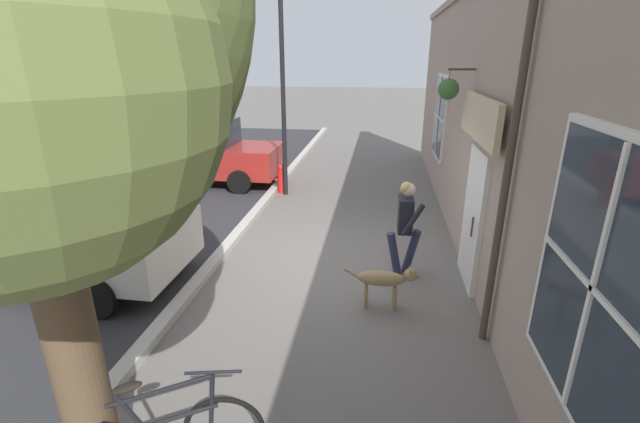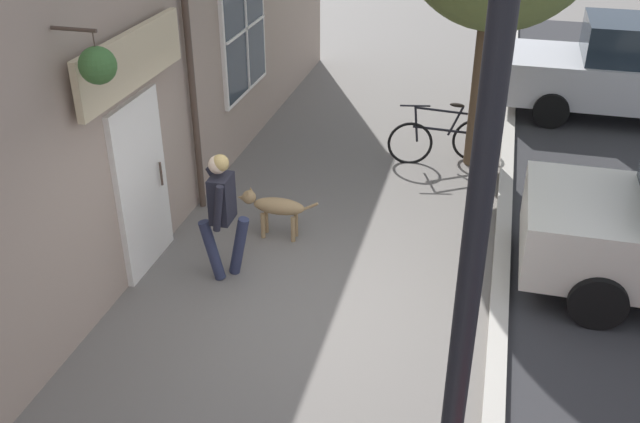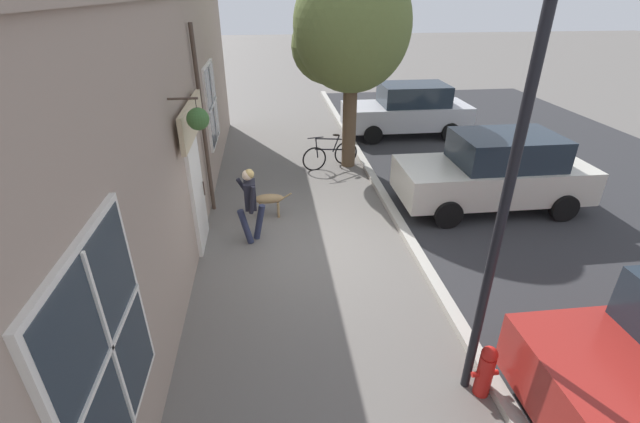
{
  "view_description": "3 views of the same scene",
  "coord_description": "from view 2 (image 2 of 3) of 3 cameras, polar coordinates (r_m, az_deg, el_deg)",
  "views": [
    {
      "loc": [
        -0.72,
        6.74,
        3.36
      ],
      "look_at": [
        0.13,
        0.77,
        1.17
      ],
      "focal_mm": 24.0,
      "sensor_mm": 36.0,
      "label": 1
    },
    {
      "loc": [
        1.64,
        -6.21,
        4.79
      ],
      "look_at": [
        -0.02,
        0.37,
        1.03
      ],
      "focal_mm": 40.0,
      "sensor_mm": 36.0,
      "label": 2
    },
    {
      "loc": [
        -0.71,
        -7.27,
        4.61
      ],
      "look_at": [
        -0.01,
        -1.44,
        1.54
      ],
      "focal_mm": 24.0,
      "sensor_mm": 36.0,
      "label": 3
    }
  ],
  "objects": [
    {
      "name": "leaning_bicycle",
      "position": [
        11.37,
        9.77,
        5.74
      ],
      "size": [
        1.67,
        0.56,
        1.0
      ],
      "color": "black",
      "rests_on": "ground_plane"
    },
    {
      "name": "street_lamp",
      "position": [
        2.99,
        12.41,
        -1.17
      ],
      "size": [
        0.32,
        0.32,
        5.12
      ],
      "color": "black",
      "rests_on": "ground_plane"
    },
    {
      "name": "dog_on_leash",
      "position": [
        9.11,
        -3.67,
        0.4
      ],
      "size": [
        1.08,
        0.24,
        0.65
      ],
      "color": "#997A51",
      "rests_on": "ground_plane"
    },
    {
      "name": "ground_plane",
      "position": [
        8.01,
        -0.49,
        -7.69
      ],
      "size": [
        90.0,
        90.0,
        0.0
      ],
      "primitive_type": "plane",
      "color": "#66605B"
    },
    {
      "name": "pedestrian_walking",
      "position": [
        8.13,
        -7.83,
        0.39
      ],
      "size": [
        0.56,
        0.55,
        1.58
      ],
      "color": "#282D47",
      "rests_on": "ground_plane"
    },
    {
      "name": "storefront_facade",
      "position": [
        7.78,
        -17.72,
        9.19
      ],
      "size": [
        0.95,
        18.0,
        4.64
      ],
      "color": "gray",
      "rests_on": "ground_plane"
    },
    {
      "name": "parked_car_far_end",
      "position": [
        14.0,
        23.99,
        10.31
      ],
      "size": [
        4.31,
        1.96,
        1.75
      ],
      "color": "#B7B7BC",
      "rests_on": "ground_plane"
    }
  ]
}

